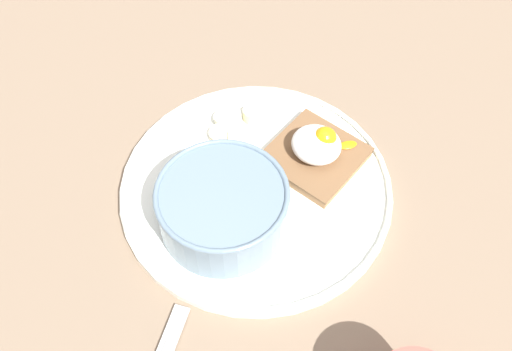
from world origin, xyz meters
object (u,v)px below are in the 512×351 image
at_px(oatmeal_bowl, 223,207).
at_px(banana_slice_right, 228,118).
at_px(banana_slice_front, 254,114).
at_px(toast_slice, 315,156).
at_px(banana_slice_left, 221,134).
at_px(poached_egg, 318,144).
at_px(banana_slice_back, 240,139).

height_order(oatmeal_bowl, banana_slice_right, oatmeal_bowl).
height_order(oatmeal_bowl, banana_slice_front, oatmeal_bowl).
relative_size(toast_slice, banana_slice_front, 2.93).
bearing_deg(banana_slice_left, toast_slice, 13.15).
bearing_deg(banana_slice_right, banana_slice_left, -77.56).
relative_size(banana_slice_left, banana_slice_right, 0.88).
xyz_separation_m(poached_egg, banana_slice_back, (-0.09, -0.02, -0.02)).
distance_m(oatmeal_bowl, banana_slice_front, 0.15).
height_order(banana_slice_front, banana_slice_left, banana_slice_front).
bearing_deg(banana_slice_left, banana_slice_front, 68.67).
distance_m(oatmeal_bowl, banana_slice_right, 0.14).
relative_size(oatmeal_bowl, banana_slice_front, 3.63).
distance_m(oatmeal_bowl, banana_slice_left, 0.12).
relative_size(oatmeal_bowl, toast_slice, 1.24).
relative_size(poached_egg, banana_slice_back, 1.70).
xyz_separation_m(toast_slice, banana_slice_right, (-0.12, -0.00, -0.00)).
distance_m(banana_slice_left, banana_slice_back, 0.02).
bearing_deg(toast_slice, banana_slice_left, -166.85).
xyz_separation_m(banana_slice_back, banana_slice_right, (-0.03, 0.02, 0.00)).
relative_size(banana_slice_front, banana_slice_back, 0.96).
distance_m(poached_egg, banana_slice_front, 0.10).
height_order(oatmeal_bowl, banana_slice_back, oatmeal_bowl).
relative_size(oatmeal_bowl, poached_egg, 2.04).
bearing_deg(banana_slice_back, toast_slice, 13.40).
xyz_separation_m(oatmeal_bowl, banana_slice_back, (-0.04, 0.10, -0.02)).
xyz_separation_m(oatmeal_bowl, poached_egg, (0.05, 0.13, 0.00)).
relative_size(banana_slice_back, banana_slice_right, 0.87).
bearing_deg(banana_slice_right, poached_egg, 1.57).
xyz_separation_m(oatmeal_bowl, toast_slice, (0.05, 0.12, -0.02)).
bearing_deg(toast_slice, banana_slice_back, -166.60).
bearing_deg(banana_slice_left, banana_slice_right, 102.44).
bearing_deg(banana_slice_left, banana_slice_back, 12.23).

